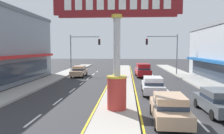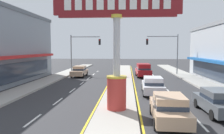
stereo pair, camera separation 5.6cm
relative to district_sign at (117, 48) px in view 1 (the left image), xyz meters
The scene contains 12 objects.
median_strip 11.78m from the district_sign, 90.00° to the left, with size 2.60×52.00×0.14m, color #A39E93.
sidewalk_left 13.52m from the district_sign, 135.29° to the left, with size 2.59×60.00×0.18m, color #9E9B93.
sidewalk_right 13.52m from the district_sign, 44.71° to the left, with size 2.59×60.00×0.18m, color #9E9B93.
lane_markings 10.54m from the district_sign, 90.00° to the left, with size 9.34×52.00×0.01m.
district_sign is the anchor object (origin of this frame).
traffic_light_left_side 21.45m from the district_sign, 107.74° to the left, with size 4.86×0.46×6.20m.
traffic_light_right_side 21.00m from the district_sign, 71.87° to the left, with size 4.86×0.46×6.20m.
suv_near_right_lane 17.85m from the district_sign, 80.33° to the left, with size 2.12×4.68×1.90m.
sedan_far_right_lane 7.07m from the district_sign, 62.00° to the left, with size 1.94×4.35×1.53m.
sedan_near_left_lane 4.77m from the district_sign, 32.71° to the right, with size 1.94×4.35×1.53m.
sedan_mid_left_lane 7.04m from the district_sign, ahead, with size 1.90×4.33×1.53m.
sedan_far_left_oncoming 18.56m from the district_sign, 110.00° to the left, with size 1.86×4.31×1.53m.
Camera 1 is at (0.62, -6.70, 4.00)m, focal length 34.66 mm.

